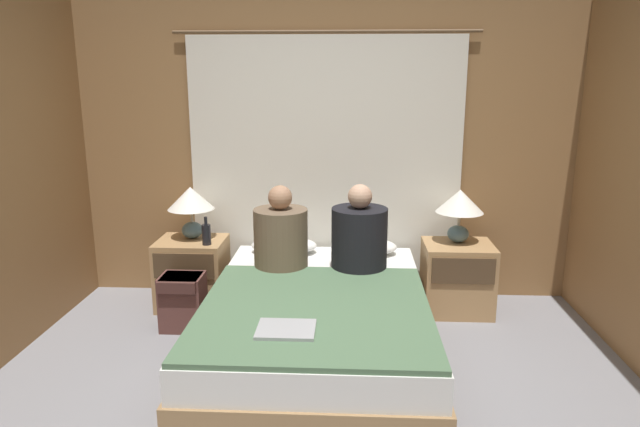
{
  "coord_description": "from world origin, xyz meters",
  "views": [
    {
      "loc": [
        0.2,
        -2.58,
        1.78
      ],
      "look_at": [
        0.0,
        1.14,
        0.88
      ],
      "focal_mm": 32.0,
      "sensor_mm": 36.0,
      "label": 1
    }
  ],
  "objects_px": {
    "pillow_left": "(284,245)",
    "pillow_right": "(364,247)",
    "backpack_on_floor": "(183,299)",
    "person_left_in_bed": "(281,236)",
    "laptop_on_bed": "(286,329)",
    "nightstand_right": "(457,278)",
    "lamp_left": "(191,202)",
    "lamp_right": "(460,205)",
    "bed": "(317,325)",
    "beer_bottle_on_left_stand": "(206,234)",
    "nightstand_left": "(193,273)",
    "person_right_in_bed": "(359,237)"
  },
  "relations": [
    {
      "from": "pillow_left",
      "to": "pillow_right",
      "type": "distance_m",
      "value": 0.62
    },
    {
      "from": "backpack_on_floor",
      "to": "person_left_in_bed",
      "type": "bearing_deg",
      "value": 9.3
    },
    {
      "from": "pillow_left",
      "to": "person_left_in_bed",
      "type": "bearing_deg",
      "value": -86.43
    },
    {
      "from": "pillow_left",
      "to": "laptop_on_bed",
      "type": "xyz_separation_m",
      "value": [
        0.18,
        -1.47,
        -0.02
      ]
    },
    {
      "from": "nightstand_right",
      "to": "lamp_left",
      "type": "relative_size",
      "value": 1.32
    },
    {
      "from": "lamp_left",
      "to": "lamp_right",
      "type": "height_order",
      "value": "same"
    },
    {
      "from": "bed",
      "to": "beer_bottle_on_left_stand",
      "type": "xyz_separation_m",
      "value": [
        -0.88,
        0.66,
        0.41
      ]
    },
    {
      "from": "bed",
      "to": "nightstand_left",
      "type": "bearing_deg",
      "value": 143.04
    },
    {
      "from": "lamp_left",
      "to": "nightstand_right",
      "type": "bearing_deg",
      "value": -1.68
    },
    {
      "from": "lamp_right",
      "to": "person_left_in_bed",
      "type": "xyz_separation_m",
      "value": [
        -1.32,
        -0.37,
        -0.16
      ]
    },
    {
      "from": "nightstand_right",
      "to": "person_right_in_bed",
      "type": "relative_size",
      "value": 0.87
    },
    {
      "from": "pillow_left",
      "to": "laptop_on_bed",
      "type": "distance_m",
      "value": 1.48
    },
    {
      "from": "person_left_in_bed",
      "to": "backpack_on_floor",
      "type": "bearing_deg",
      "value": -170.7
    },
    {
      "from": "bed",
      "to": "nightstand_left",
      "type": "height_order",
      "value": "nightstand_left"
    },
    {
      "from": "bed",
      "to": "pillow_left",
      "type": "xyz_separation_m",
      "value": [
        -0.31,
        0.85,
        0.28
      ]
    },
    {
      "from": "person_left_in_bed",
      "to": "laptop_on_bed",
      "type": "distance_m",
      "value": 1.12
    },
    {
      "from": "person_left_in_bed",
      "to": "person_right_in_bed",
      "type": "bearing_deg",
      "value": 0.0
    },
    {
      "from": "nightstand_left",
      "to": "pillow_left",
      "type": "relative_size",
      "value": 1.05
    },
    {
      "from": "bed",
      "to": "person_left_in_bed",
      "type": "height_order",
      "value": "person_left_in_bed"
    },
    {
      "from": "lamp_right",
      "to": "pillow_right",
      "type": "xyz_separation_m",
      "value": [
        -0.72,
        0.01,
        -0.34
      ]
    },
    {
      "from": "nightstand_right",
      "to": "lamp_left",
      "type": "bearing_deg",
      "value": 178.32
    },
    {
      "from": "nightstand_left",
      "to": "lamp_left",
      "type": "height_order",
      "value": "lamp_left"
    },
    {
      "from": "laptop_on_bed",
      "to": "lamp_right",
      "type": "bearing_deg",
      "value": 51.46
    },
    {
      "from": "lamp_right",
      "to": "lamp_left",
      "type": "bearing_deg",
      "value": 180.0
    },
    {
      "from": "person_right_in_bed",
      "to": "laptop_on_bed",
      "type": "distance_m",
      "value": 1.18
    },
    {
      "from": "nightstand_left",
      "to": "pillow_right",
      "type": "relative_size",
      "value": 1.05
    },
    {
      "from": "lamp_left",
      "to": "person_right_in_bed",
      "type": "distance_m",
      "value": 1.36
    },
    {
      "from": "nightstand_right",
      "to": "person_left_in_bed",
      "type": "xyz_separation_m",
      "value": [
        -1.32,
        -0.3,
        0.4
      ]
    },
    {
      "from": "bed",
      "to": "laptop_on_bed",
      "type": "height_order",
      "value": "laptop_on_bed"
    },
    {
      "from": "pillow_left",
      "to": "person_left_in_bed",
      "type": "xyz_separation_m",
      "value": [
        0.02,
        -0.38,
        0.18
      ]
    },
    {
      "from": "lamp_right",
      "to": "nightstand_right",
      "type": "bearing_deg",
      "value": -90.0
    },
    {
      "from": "lamp_right",
      "to": "person_right_in_bed",
      "type": "xyz_separation_m",
      "value": [
        -0.76,
        -0.37,
        -0.15
      ]
    },
    {
      "from": "pillow_right",
      "to": "laptop_on_bed",
      "type": "xyz_separation_m",
      "value": [
        -0.44,
        -1.47,
        -0.02
      ]
    },
    {
      "from": "pillow_left",
      "to": "person_left_in_bed",
      "type": "relative_size",
      "value": 0.84
    },
    {
      "from": "bed",
      "to": "lamp_left",
      "type": "relative_size",
      "value": 5.09
    },
    {
      "from": "lamp_right",
      "to": "pillow_left",
      "type": "bearing_deg",
      "value": 179.52
    },
    {
      "from": "nightstand_right",
      "to": "backpack_on_floor",
      "type": "relative_size",
      "value": 1.35
    },
    {
      "from": "bed",
      "to": "nightstand_right",
      "type": "bearing_deg",
      "value": 36.96
    },
    {
      "from": "pillow_left",
      "to": "person_left_in_bed",
      "type": "distance_m",
      "value": 0.42
    },
    {
      "from": "person_left_in_bed",
      "to": "backpack_on_floor",
      "type": "height_order",
      "value": "person_left_in_bed"
    },
    {
      "from": "person_left_in_bed",
      "to": "bed",
      "type": "bearing_deg",
      "value": -58.49
    },
    {
      "from": "person_right_in_bed",
      "to": "laptop_on_bed",
      "type": "bearing_deg",
      "value": -110.18
    },
    {
      "from": "nightstand_left",
      "to": "backpack_on_floor",
      "type": "bearing_deg",
      "value": -84.43
    },
    {
      "from": "lamp_left",
      "to": "beer_bottle_on_left_stand",
      "type": "bearing_deg",
      "value": -47.96
    },
    {
      "from": "pillow_right",
      "to": "beer_bottle_on_left_stand",
      "type": "xyz_separation_m",
      "value": [
        -1.19,
        -0.18,
        0.14
      ]
    },
    {
      "from": "lamp_right",
      "to": "pillow_right",
      "type": "relative_size",
      "value": 0.8
    },
    {
      "from": "person_right_in_bed",
      "to": "lamp_left",
      "type": "bearing_deg",
      "value": 164.31
    },
    {
      "from": "nightstand_left",
      "to": "person_left_in_bed",
      "type": "xyz_separation_m",
      "value": [
        0.74,
        -0.3,
        0.4
      ]
    },
    {
      "from": "pillow_left",
      "to": "person_right_in_bed",
      "type": "bearing_deg",
      "value": -32.9
    },
    {
      "from": "beer_bottle_on_left_stand",
      "to": "laptop_on_bed",
      "type": "distance_m",
      "value": 1.49
    }
  ]
}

